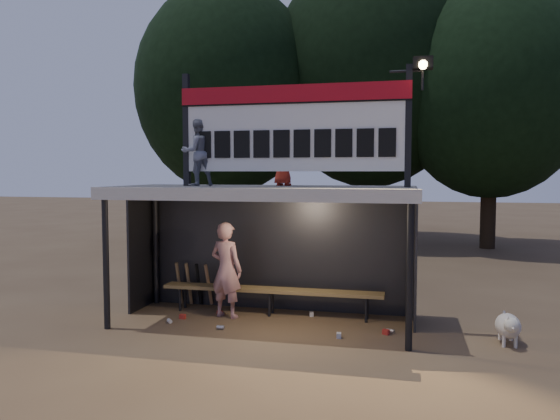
{
  "coord_description": "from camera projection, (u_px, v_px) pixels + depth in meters",
  "views": [
    {
      "loc": [
        2.34,
        -8.79,
        2.56
      ],
      "look_at": [
        0.2,
        0.4,
        1.9
      ],
      "focal_mm": 35.0,
      "sensor_mm": 36.0,
      "label": 1
    }
  ],
  "objects": [
    {
      "name": "tree_mid",
      "position": [
        371.0,
        72.0,
        19.77
      ],
      "size": [
        7.22,
        7.22,
        10.36
      ],
      "color": "black",
      "rests_on": "ground"
    },
    {
      "name": "dugout_shelter",
      "position": [
        267.0,
        214.0,
        9.36
      ],
      "size": [
        5.1,
        2.08,
        2.32
      ],
      "color": "#3A3A3C",
      "rests_on": "ground"
    },
    {
      "name": "child_b",
      "position": [
        283.0,
        162.0,
        9.46
      ],
      "size": [
        0.47,
        0.37,
        0.84
      ],
      "primitive_type": "imported",
      "rotation": [
        0.0,
        0.0,
        2.86
      ],
      "color": "#A12518",
      "rests_on": "dugout_shelter"
    },
    {
      "name": "tree_left",
      "position": [
        227.0,
        89.0,
        19.49
      ],
      "size": [
        6.46,
        6.46,
        9.27
      ],
      "color": "#311E16",
      "rests_on": "ground"
    },
    {
      "name": "tree_right",
      "position": [
        491.0,
        92.0,
        17.96
      ],
      "size": [
        6.08,
        6.08,
        8.72
      ],
      "color": "black",
      "rests_on": "ground"
    },
    {
      "name": "scoreboard_assembly",
      "position": [
        296.0,
        125.0,
        8.88
      ],
      "size": [
        4.1,
        0.27,
        1.99
      ],
      "color": "black",
      "rests_on": "dugout_shelter"
    },
    {
      "name": "child_a",
      "position": [
        197.0,
        153.0,
        9.31
      ],
      "size": [
        0.7,
        0.69,
        1.14
      ],
      "primitive_type": "imported",
      "rotation": [
        0.0,
        0.0,
        3.89
      ],
      "color": "slate",
      "rests_on": "dugout_shelter"
    },
    {
      "name": "dog",
      "position": [
        508.0,
        326.0,
        8.08
      ],
      "size": [
        0.36,
        0.81,
        0.49
      ],
      "color": "beige",
      "rests_on": "ground"
    },
    {
      "name": "bench",
      "position": [
        271.0,
        291.0,
        9.76
      ],
      "size": [
        4.0,
        0.35,
        0.48
      ],
      "color": "olive",
      "rests_on": "ground"
    },
    {
      "name": "bats",
      "position": [
        194.0,
        284.0,
        10.38
      ],
      "size": [
        0.67,
        0.35,
        0.84
      ],
      "color": "#977446",
      "rests_on": "ground"
    },
    {
      "name": "player",
      "position": [
        226.0,
        270.0,
        9.59
      ],
      "size": [
        0.7,
        0.56,
        1.69
      ],
      "primitive_type": "imported",
      "rotation": [
        0.0,
        0.0,
        2.86
      ],
      "color": "silver",
      "rests_on": "ground"
    },
    {
      "name": "litter",
      "position": [
        275.0,
        323.0,
        9.1
      ],
      "size": [
        3.8,
        1.26,
        0.08
      ],
      "color": "red",
      "rests_on": "ground"
    },
    {
      "name": "ground",
      "position": [
        263.0,
        323.0,
        9.25
      ],
      "size": [
        80.0,
        80.0,
        0.0
      ],
      "primitive_type": "plane",
      "color": "brown",
      "rests_on": "ground"
    }
  ]
}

